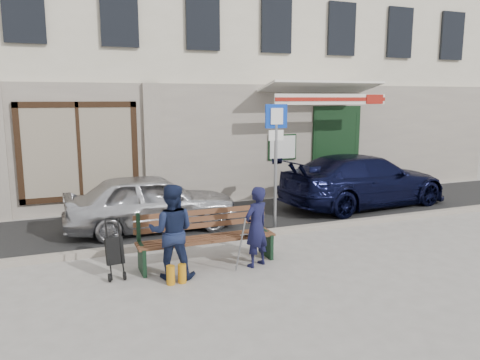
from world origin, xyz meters
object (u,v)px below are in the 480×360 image
bench (204,238)px  man (256,227)px  car_silver (152,202)px  car_navy (364,180)px  woman (172,231)px  parking_sign (276,146)px  stroller (115,252)px

bench → man: bearing=-27.2°
car_silver → car_navy: bearing=-87.6°
car_silver → man: man is taller
woman → car_navy: bearing=-132.8°
car_navy → man: 5.42m
car_silver → parking_sign: bearing=-110.4°
car_navy → bench: 5.90m
man → stroller: size_ratio=1.48×
parking_sign → stroller: 4.16m
parking_sign → bench: parking_sign is taller
man → bench: bearing=-51.4°
car_navy → stroller: bearing=106.2°
car_silver → car_navy: car_navy is taller
car_navy → parking_sign: size_ratio=1.75×
car_silver → man: size_ratio=2.66×
parking_sign → bench: (-2.09, -1.51, -1.36)m
car_navy → car_silver: bearing=86.6°
man → woman: 1.45m
parking_sign → stroller: (-3.59, -1.55, -1.40)m
car_navy → bench: size_ratio=1.98×
woman → stroller: woman is taller
man → woman: bearing=-25.4°
car_silver → bench: size_ratio=1.53×
car_navy → parking_sign: (-3.17, -1.16, 1.13)m
parking_sign → stroller: size_ratio=2.90×
bench → man: (0.80, -0.41, 0.23)m
man → stroller: 2.35m
bench → woman: 0.81m
parking_sign → woman: 3.50m
car_navy → stroller: size_ratio=5.07×
parking_sign → man: parking_sign is taller
stroller → man: bearing=-15.4°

